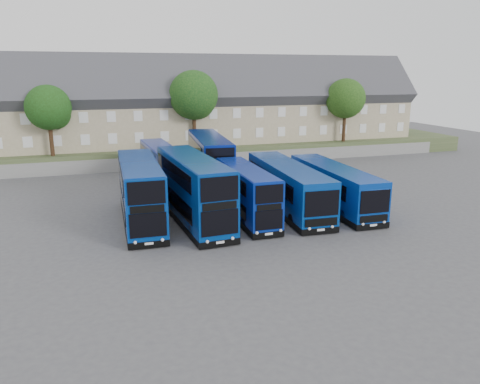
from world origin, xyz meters
name	(u,v)px	position (x,y,z in m)	size (l,w,h in m)	color
ground	(247,232)	(0.00, 0.00, 0.00)	(120.00, 120.00, 0.00)	#47474C
retaining_wall	(181,161)	(0.00, 24.00, 0.75)	(70.00, 0.40, 1.50)	slate
earth_bank	(167,147)	(0.00, 34.00, 1.00)	(80.00, 20.00, 2.00)	#40502D
terrace_row	(194,107)	(3.00, 30.00, 6.60)	(60.00, 10.40, 11.20)	tan
dd_front_left	(140,193)	(-6.79, 4.44, 2.26)	(3.04, 11.65, 4.60)	navy
dd_front_mid	(193,190)	(-3.00, 3.56, 2.38)	(3.49, 12.31, 4.84)	navy
dd_front_right	(246,194)	(0.95, 2.95, 1.92)	(2.39, 9.89, 3.91)	#082593
dd_rear_left	(161,167)	(-3.68, 15.05, 1.99)	(2.75, 10.32, 4.07)	navy
dd_rear_right	(210,162)	(0.98, 14.30, 2.39)	(3.97, 12.44, 4.87)	navy
coach_east_a	(287,188)	(4.95, 4.38, 1.80)	(3.56, 13.54, 3.67)	navy
coach_east_b	(334,187)	(8.82, 3.71, 1.68)	(3.08, 12.61, 3.42)	#083399
tree_west	(50,109)	(-13.85, 25.10, 7.05)	(4.80, 4.80, 7.65)	#382314
tree_mid	(195,97)	(2.15, 25.60, 8.07)	(5.76, 5.76, 9.18)	#382314
tree_east	(346,100)	(22.15, 25.10, 7.39)	(5.12, 5.12, 8.16)	#382314
tree_far	(357,94)	(28.15, 32.10, 7.73)	(5.44, 5.44, 8.67)	#382314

